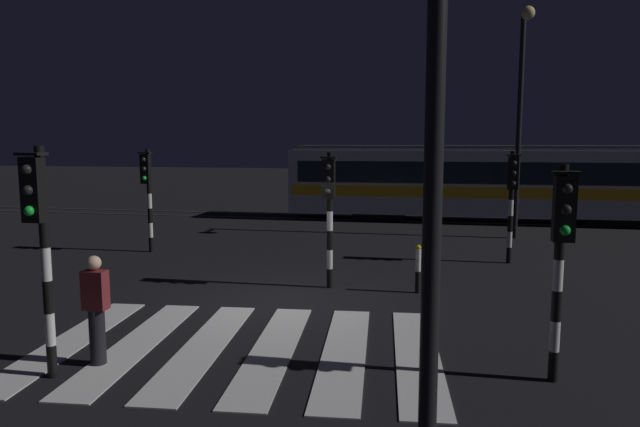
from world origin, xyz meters
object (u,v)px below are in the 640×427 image
object	(u,v)px
traffic_light_corner_far_right	(512,190)
tram	(491,181)
street_lamp_trackside_right	(521,98)
traffic_light_corner_far_left	(147,185)
pedestrian_waiting_at_kerb	(96,309)
traffic_light_corner_near_right	(561,241)
bollard_island_edge	(418,269)
traffic_light_kerb_mid_left	(40,228)
traffic_light_median_centre	(329,200)
street_lamp_near_kerb	(437,36)

from	to	relation	value
traffic_light_corner_far_right	tram	xyz separation A→B (m)	(0.33, 8.72, -0.33)
street_lamp_trackside_right	tram	size ratio (longest dim) A/B	0.45
traffic_light_corner_far_left	tram	bearing A→B (deg)	39.44
traffic_light_corner_far_right	pedestrian_waiting_at_kerb	size ratio (longest dim) A/B	1.84
traffic_light_corner_near_right	tram	distance (m)	17.02
traffic_light_corner_near_right	pedestrian_waiting_at_kerb	bearing A→B (deg)	-174.99
street_lamp_trackside_right	bollard_island_edge	size ratio (longest dim) A/B	7.01
traffic_light_kerb_mid_left	traffic_light_median_centre	world-z (taller)	traffic_light_kerb_mid_left
traffic_light_corner_far_right	tram	bearing A→B (deg)	87.86
street_lamp_near_kerb	bollard_island_edge	size ratio (longest dim) A/B	6.07
traffic_light_median_centre	street_lamp_trackside_right	bearing A→B (deg)	56.47
traffic_light_kerb_mid_left	traffic_light_corner_far_left	size ratio (longest dim) A/B	1.05
traffic_light_corner_far_left	street_lamp_trackside_right	bearing A→B (deg)	22.07
traffic_light_kerb_mid_left	traffic_light_corner_near_right	xyz separation A→B (m)	(7.15, 1.23, -0.16)
traffic_light_corner_far_left	tram	size ratio (longest dim) A/B	0.18
street_lamp_trackside_right	pedestrian_waiting_at_kerb	xyz separation A→B (m)	(-7.95, -13.15, -4.00)
street_lamp_trackside_right	pedestrian_waiting_at_kerb	distance (m)	15.88
traffic_light_corner_far_right	traffic_light_median_centre	bearing A→B (deg)	-140.92
traffic_light_corner_near_right	traffic_light_median_centre	xyz separation A→B (m)	(-4.06, 4.62, 0.04)
traffic_light_corner_near_right	traffic_light_median_centre	bearing A→B (deg)	131.33
traffic_light_corner_far_right	pedestrian_waiting_at_kerb	bearing A→B (deg)	-129.05
traffic_light_median_centre	street_lamp_near_kerb	bearing A→B (deg)	-73.52
traffic_light_corner_far_left	traffic_light_corner_far_right	xyz separation A→B (m)	(10.73, 0.37, -0.03)
traffic_light_median_centre	pedestrian_waiting_at_kerb	xyz separation A→B (m)	(-2.69, -5.21, -1.21)
traffic_light_median_centre	street_lamp_near_kerb	xyz separation A→B (m)	(2.29, -7.74, 2.22)
traffic_light_corner_far_left	bollard_island_edge	xyz separation A→B (m)	(8.27, -3.29, -1.55)
traffic_light_corner_far_left	traffic_light_corner_near_right	bearing A→B (deg)	-37.55
tram	bollard_island_edge	size ratio (longest dim) A/B	15.62
traffic_light_corner_near_right	street_lamp_trackside_right	bearing A→B (deg)	84.52
traffic_light_corner_far_right	tram	distance (m)	8.73
pedestrian_waiting_at_kerb	bollard_island_edge	distance (m)	7.04
street_lamp_trackside_right	street_lamp_near_kerb	size ratio (longest dim) A/B	1.15
pedestrian_waiting_at_kerb	bollard_island_edge	xyz separation A→B (m)	(4.73, 5.21, -0.32)
traffic_light_corner_near_right	traffic_light_corner_far_right	world-z (taller)	traffic_light_corner_far_right
traffic_light_median_centre	tram	bearing A→B (deg)	68.69
traffic_light_median_centre	bollard_island_edge	distance (m)	2.55
street_lamp_near_kerb	pedestrian_waiting_at_kerb	world-z (taller)	street_lamp_near_kerb
traffic_light_corner_near_right	street_lamp_trackside_right	distance (m)	12.93
traffic_light_median_centre	traffic_light_corner_far_right	bearing A→B (deg)	39.08
traffic_light_median_centre	traffic_light_corner_far_right	distance (m)	5.80
tram	pedestrian_waiting_at_kerb	distance (m)	19.15
traffic_light_kerb_mid_left	traffic_light_corner_far_right	world-z (taller)	traffic_light_kerb_mid_left
traffic_light_median_centre	pedestrian_waiting_at_kerb	world-z (taller)	traffic_light_median_centre
traffic_light_corner_near_right	street_lamp_trackside_right	world-z (taller)	street_lamp_trackside_right
street_lamp_near_kerb	tram	world-z (taller)	street_lamp_near_kerb
street_lamp_trackside_right	street_lamp_near_kerb	distance (m)	15.98
traffic_light_median_centre	traffic_light_corner_far_left	world-z (taller)	traffic_light_corner_far_left
traffic_light_corner_far_right	bollard_island_edge	size ratio (longest dim) A/B	2.84
traffic_light_corner_near_right	street_lamp_near_kerb	world-z (taller)	street_lamp_near_kerb
traffic_light_corner_near_right	traffic_light_corner_far_left	world-z (taller)	traffic_light_corner_far_left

